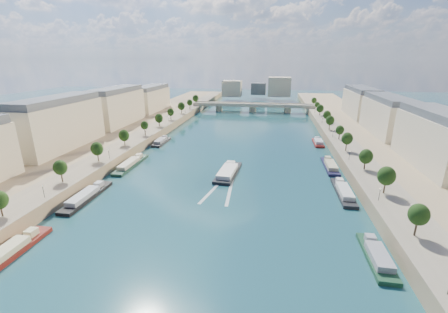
% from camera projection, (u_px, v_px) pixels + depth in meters
% --- Properties ---
extents(ground, '(700.00, 700.00, 0.00)m').
position_uv_depth(ground, '(235.00, 155.00, 155.09)').
color(ground, '#0C3335').
rests_on(ground, ground).
extents(quay_left, '(44.00, 520.00, 5.00)m').
position_uv_depth(quay_left, '(106.00, 144.00, 165.25)').
color(quay_left, '#9E8460').
rests_on(quay_left, ground).
extents(quay_right, '(44.00, 520.00, 5.00)m').
position_uv_depth(quay_right, '(384.00, 157.00, 143.37)').
color(quay_right, '#9E8460').
rests_on(quay_right, ground).
extents(pave_left, '(14.00, 520.00, 0.10)m').
position_uv_depth(pave_left, '(131.00, 141.00, 162.18)').
color(pave_left, gray).
rests_on(pave_left, quay_left).
extents(pave_right, '(14.00, 520.00, 0.10)m').
position_uv_depth(pave_right, '(351.00, 151.00, 144.86)').
color(pave_right, gray).
rests_on(pave_right, quay_right).
extents(trees_left, '(4.80, 268.80, 8.26)m').
position_uv_depth(trees_left, '(135.00, 130.00, 162.06)').
color(trees_left, '#382B1E').
rests_on(trees_left, ground).
extents(trees_right, '(4.80, 268.80, 8.26)m').
position_uv_depth(trees_right, '(344.00, 135.00, 152.85)').
color(trees_right, '#382B1E').
rests_on(trees_right, ground).
extents(lamps_left, '(0.36, 200.36, 4.28)m').
position_uv_depth(lamps_left, '(129.00, 141.00, 151.26)').
color(lamps_left, black).
rests_on(lamps_left, ground).
extents(lamps_right, '(0.36, 200.36, 4.28)m').
position_uv_depth(lamps_right, '(340.00, 142.00, 149.38)').
color(lamps_right, black).
rests_on(lamps_right, ground).
extents(buildings_left, '(16.00, 226.00, 23.20)m').
position_uv_depth(buildings_left, '(93.00, 115.00, 174.14)').
color(buildings_left, beige).
rests_on(buildings_left, ground).
extents(buildings_right, '(16.00, 226.00, 23.20)m').
position_uv_depth(buildings_right, '(408.00, 124.00, 148.32)').
color(buildings_right, beige).
rests_on(buildings_right, ground).
extents(skyline, '(79.00, 42.00, 22.00)m').
position_uv_depth(skyline, '(261.00, 88.00, 355.99)').
color(skyline, beige).
rests_on(skyline, ground).
extents(bridge, '(112.00, 12.00, 8.15)m').
position_uv_depth(bridge, '(253.00, 106.00, 279.24)').
color(bridge, '#C1B79E').
rests_on(bridge, ground).
extents(tour_barge, '(9.23, 26.16, 3.63)m').
position_uv_depth(tour_barge, '(228.00, 172.00, 128.90)').
color(tour_barge, black).
rests_on(tour_barge, ground).
extents(wake, '(10.75, 26.03, 0.04)m').
position_uv_depth(wake, '(222.00, 190.00, 113.56)').
color(wake, silver).
rests_on(wake, ground).
extents(moored_barges_left, '(5.00, 161.74, 3.60)m').
position_uv_depth(moored_barges_left, '(90.00, 194.00, 108.44)').
color(moored_barges_left, '#181733').
rests_on(moored_barges_left, ground).
extents(moored_barges_right, '(5.00, 125.64, 3.60)m').
position_uv_depth(moored_barges_right, '(336.00, 178.00, 122.35)').
color(moored_barges_right, '#1B452B').
rests_on(moored_barges_right, ground).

